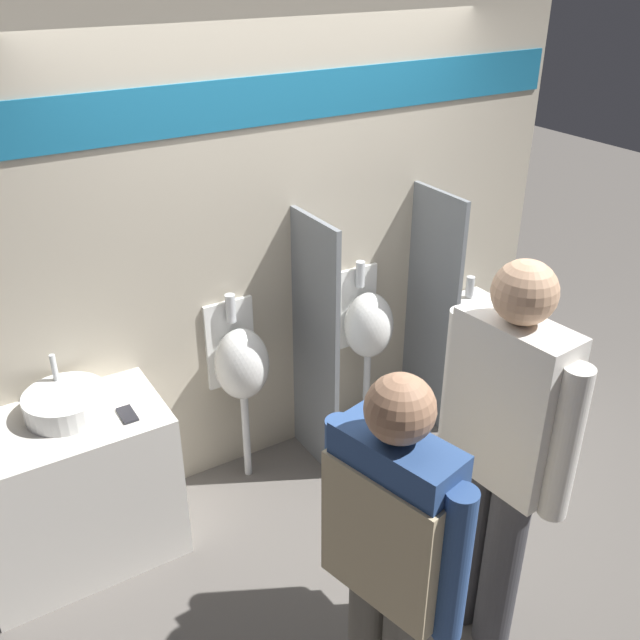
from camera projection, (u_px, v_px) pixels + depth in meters
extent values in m
plane|color=#5B5651|center=(335.00, 492.00, 4.12)|extent=(16.00, 16.00, 0.00)
cube|color=#B2A893|center=(279.00, 241.00, 3.94)|extent=(3.75, 0.06, 2.70)
cube|color=#19668E|center=(278.00, 99.00, 3.55)|extent=(3.68, 0.01, 0.24)
cube|color=silver|center=(75.00, 491.00, 3.51)|extent=(0.95, 0.56, 0.83)
cylinder|color=white|center=(66.00, 403.00, 3.36)|extent=(0.39, 0.39, 0.11)
cylinder|color=silver|center=(54.00, 368.00, 3.40)|extent=(0.03, 0.03, 0.14)
cube|color=#232328|center=(127.00, 414.00, 3.36)|extent=(0.07, 0.14, 0.01)
cube|color=slate|center=(315.00, 348.00, 4.04)|extent=(0.03, 0.46, 1.55)
cube|color=slate|center=(432.00, 311.00, 4.44)|extent=(0.03, 0.46, 1.55)
cylinder|color=silver|center=(246.00, 434.00, 4.13)|extent=(0.04, 0.04, 0.58)
ellipsoid|color=white|center=(242.00, 364.00, 3.91)|extent=(0.30, 0.29, 0.42)
cube|color=white|center=(230.00, 343.00, 3.99)|extent=(0.29, 0.02, 0.52)
cylinder|color=silver|center=(230.00, 308.00, 3.85)|extent=(0.06, 0.06, 0.16)
cylinder|color=silver|center=(366.00, 391.00, 4.53)|extent=(0.04, 0.04, 0.58)
ellipsoid|color=white|center=(369.00, 325.00, 4.31)|extent=(0.30, 0.29, 0.42)
cube|color=white|center=(356.00, 307.00, 4.38)|extent=(0.29, 0.02, 0.52)
cylinder|color=silver|center=(360.00, 274.00, 4.24)|extent=(0.06, 0.06, 0.16)
cylinder|color=white|center=(486.00, 378.00, 4.82)|extent=(0.34, 0.34, 0.41)
torus|color=white|center=(489.00, 350.00, 4.71)|extent=(0.36, 0.36, 0.04)
cube|color=white|center=(465.00, 316.00, 4.85)|extent=(0.33, 0.16, 0.30)
cylinder|color=silver|center=(470.00, 286.00, 4.72)|extent=(0.06, 0.06, 0.14)
cube|color=#2D4C84|center=(393.00, 518.00, 2.33)|extent=(0.28, 0.46, 0.65)
cube|color=#C6B289|center=(392.00, 530.00, 2.35)|extent=(0.31, 0.49, 0.52)
cylinder|color=#2D4C84|center=(454.00, 566.00, 2.19)|extent=(0.10, 0.10, 0.60)
cylinder|color=#2D4C84|center=(339.00, 490.00, 2.50)|extent=(0.10, 0.10, 0.60)
sphere|color=#A87A5B|center=(400.00, 409.00, 2.13)|extent=(0.22, 0.22, 0.22)
cylinder|color=#3D3D42|center=(501.00, 566.00, 3.06)|extent=(0.17, 0.17, 0.89)
cylinder|color=#3D3D42|center=(471.00, 542.00, 3.18)|extent=(0.17, 0.17, 0.89)
cube|color=silver|center=(508.00, 403.00, 2.74)|extent=(0.25, 0.48, 0.71)
cylinder|color=silver|center=(565.00, 444.00, 2.57)|extent=(0.11, 0.11, 0.65)
cylinder|color=silver|center=(457.00, 381.00, 2.95)|extent=(0.11, 0.11, 0.65)
sphere|color=tan|center=(525.00, 292.00, 2.52)|extent=(0.24, 0.24, 0.24)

